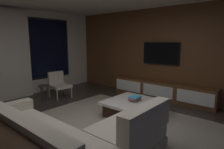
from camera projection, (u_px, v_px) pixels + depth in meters
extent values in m
plane|color=#332B26|center=(98.00, 133.00, 3.65)|extent=(9.20, 9.20, 0.00)
cube|color=silver|center=(10.00, 53.00, 5.75)|extent=(6.60, 0.12, 2.70)
cube|color=black|center=(50.00, 49.00, 6.67)|extent=(1.52, 0.02, 2.02)
cube|color=black|center=(50.00, 49.00, 6.66)|extent=(1.40, 0.03, 1.90)
cube|color=brown|center=(170.00, 53.00, 5.71)|extent=(0.12, 7.80, 2.70)
cube|color=gray|center=(114.00, 128.00, 3.85)|extent=(3.20, 3.80, 0.01)
cube|color=beige|center=(41.00, 140.00, 2.78)|extent=(0.86, 2.42, 0.24)
cube|color=beige|center=(14.00, 128.00, 2.46)|extent=(0.20, 2.50, 0.40)
cube|color=beige|center=(7.00, 109.00, 3.48)|extent=(0.90, 0.20, 0.18)
cube|color=#A49C8C|center=(126.00, 145.00, 3.04)|extent=(1.10, 0.90, 0.18)
cube|color=beige|center=(126.00, 133.00, 3.01)|extent=(1.07, 0.86, 0.24)
cube|color=beige|center=(146.00, 120.00, 2.73)|extent=(1.10, 0.20, 0.40)
cube|color=beige|center=(7.00, 117.00, 2.91)|extent=(0.10, 0.36, 0.36)
cube|color=#B2A893|center=(35.00, 135.00, 2.37)|extent=(0.10, 0.36, 0.36)
cube|color=black|center=(133.00, 110.00, 4.44)|extent=(1.00, 1.00, 0.30)
cube|color=white|center=(133.00, 102.00, 4.41)|extent=(1.16, 1.16, 0.06)
cube|color=#7B7C5B|center=(134.00, 100.00, 4.44)|extent=(0.22, 0.19, 0.03)
cube|color=#C87468|center=(135.00, 99.00, 4.42)|extent=(0.26, 0.16, 0.03)
cube|color=#8D4D60|center=(135.00, 98.00, 4.40)|extent=(0.29, 0.17, 0.03)
cube|color=#399CD3|center=(135.00, 97.00, 4.40)|extent=(0.28, 0.21, 0.02)
cylinder|color=#B2ADA0|center=(72.00, 92.00, 5.88)|extent=(0.04, 0.04, 0.36)
cylinder|color=#B2ADA0|center=(57.00, 95.00, 5.55)|extent=(0.04, 0.04, 0.36)
cylinder|color=#B2ADA0|center=(63.00, 89.00, 6.23)|extent=(0.04, 0.04, 0.36)
cylinder|color=#B2ADA0|center=(49.00, 92.00, 5.90)|extent=(0.04, 0.04, 0.36)
cube|color=beige|center=(60.00, 86.00, 5.86)|extent=(0.59, 0.61, 0.08)
cube|color=beige|center=(56.00, 78.00, 5.99)|extent=(0.49, 0.13, 0.38)
cylinder|color=#333338|center=(41.00, 94.00, 5.46)|extent=(0.03, 0.03, 0.46)
cylinder|color=#333338|center=(48.00, 93.00, 5.61)|extent=(0.03, 0.03, 0.46)
cylinder|color=#333338|center=(43.00, 93.00, 5.60)|extent=(0.03, 0.03, 0.46)
cylinder|color=#333338|center=(44.00, 86.00, 5.50)|extent=(0.32, 0.32, 0.02)
cube|color=brown|center=(161.00, 90.00, 5.76)|extent=(0.44, 3.10, 0.52)
cube|color=white|center=(195.00, 98.00, 4.91)|extent=(0.02, 0.93, 0.33)
cube|color=white|center=(157.00, 91.00, 5.58)|extent=(0.02, 0.93, 0.33)
cube|color=white|center=(128.00, 86.00, 6.24)|extent=(0.02, 0.93, 0.33)
cube|color=black|center=(189.00, 101.00, 5.20)|extent=(0.33, 0.68, 0.19)
cube|color=#815E9E|center=(199.00, 103.00, 5.04)|extent=(0.03, 0.04, 0.17)
cube|color=#CDA7CA|center=(195.00, 102.00, 5.10)|extent=(0.03, 0.04, 0.18)
cube|color=#A38171|center=(191.00, 101.00, 5.17)|extent=(0.03, 0.04, 0.18)
cube|color=#7A9B9D|center=(187.00, 101.00, 5.24)|extent=(0.03, 0.04, 0.15)
cube|color=#435498|center=(183.00, 100.00, 5.31)|extent=(0.03, 0.04, 0.15)
cube|color=#BE6576|center=(180.00, 99.00, 5.37)|extent=(0.03, 0.04, 0.17)
cube|color=black|center=(161.00, 53.00, 5.79)|extent=(0.04, 1.16, 0.67)
cube|color=black|center=(161.00, 53.00, 5.79)|extent=(0.05, 1.12, 0.63)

